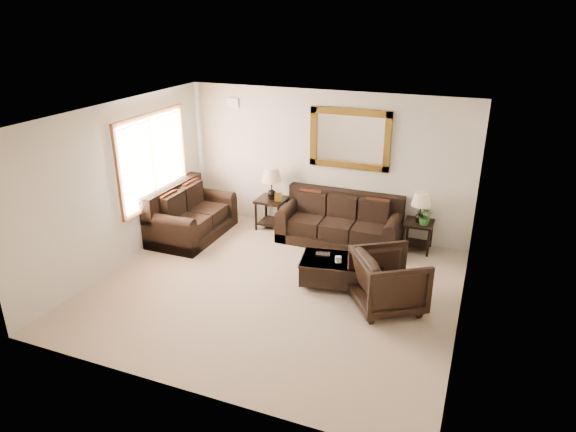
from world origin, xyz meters
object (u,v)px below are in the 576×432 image
at_px(armchair, 389,278).
at_px(coffee_table, 343,270).
at_px(end_table_right, 420,213).
at_px(end_table_left, 272,189).
at_px(sofa, 340,225).
at_px(loveseat, 189,218).

bearing_deg(armchair, coffee_table, 31.00).
bearing_deg(end_table_right, end_table_left, -179.39).
relative_size(end_table_right, armchair, 1.16).
xyz_separation_m(end_table_right, coffee_table, (-0.89, -1.73, -0.44)).
xyz_separation_m(end_table_left, end_table_right, (2.83, 0.03, -0.08)).
height_order(sofa, armchair, armchair).
bearing_deg(armchair, loveseat, 40.51).
xyz_separation_m(loveseat, end_table_right, (4.14, 0.96, 0.35)).
height_order(end_table_left, armchair, end_table_left).
bearing_deg(loveseat, end_table_left, -54.64).
bearing_deg(end_table_left, armchair, -37.35).
distance_m(coffee_table, armchair, 0.89).
relative_size(loveseat, end_table_left, 1.42).
xyz_separation_m(coffee_table, armchair, (0.78, -0.37, 0.20)).
relative_size(loveseat, coffee_table, 1.25).
bearing_deg(loveseat, coffee_table, -103.40).
relative_size(sofa, armchair, 2.33).
height_order(coffee_table, armchair, armchair).
xyz_separation_m(loveseat, end_table_left, (1.31, 0.93, 0.44)).
bearing_deg(end_table_right, armchair, -93.01).
bearing_deg(coffee_table, end_table_right, 52.82).
distance_m(loveseat, armchair, 4.19).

